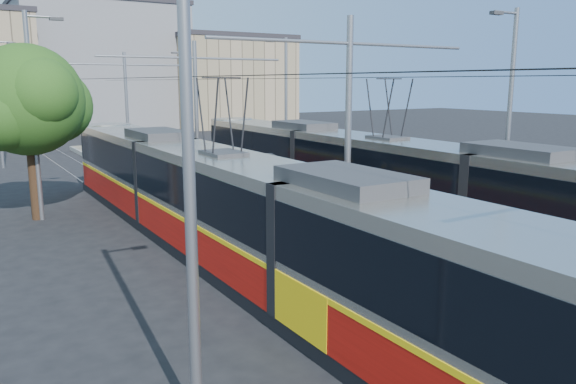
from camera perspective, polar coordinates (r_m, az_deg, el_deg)
platform at (r=25.46m, az=-6.47°, el=-0.82°), size 4.00×50.00×0.30m
tactile_strip_left at (r=24.86m, az=-9.50°, el=-0.83°), size 0.70×50.00×0.01m
tactile_strip_right at (r=26.06m, az=-3.59°, el=-0.15°), size 0.70×50.00×0.01m
rails at (r=25.49m, az=-6.46°, el=-1.12°), size 8.71×70.00×0.03m
tram_left at (r=16.76m, az=-6.46°, el=-1.63°), size 2.43×29.35×5.50m
tram_right at (r=21.52m, az=9.92°, el=1.52°), size 2.43×28.54×5.50m
catenary at (r=22.38m, az=-3.59°, el=8.89°), size 9.20×70.00×7.00m
street_lamps at (r=28.62m, az=-10.08°, el=8.54°), size 15.18×38.22×8.00m
shelter at (r=21.59m, az=-2.15°, el=0.83°), size 0.95×1.21×2.35m
tree at (r=24.18m, az=-24.36°, el=8.34°), size 4.71×4.35×6.84m
building_centre at (r=71.55m, az=-18.56°, el=12.05°), size 18.36×14.28×14.49m
building_right at (r=70.53m, az=-5.98°, el=11.13°), size 14.28×10.20×10.93m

